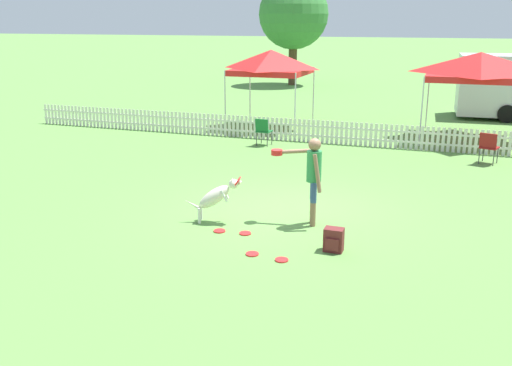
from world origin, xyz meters
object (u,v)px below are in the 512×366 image
at_px(leaping_dog, 216,196).
at_px(canopy_tent_secondary, 480,66).
at_px(folding_chair_blue_left, 489,145).
at_px(folding_chair_green_right, 263,129).
at_px(handler_person, 311,171).
at_px(frisbee_far_scatter, 252,254).
at_px(frisbee_midfield, 282,260).
at_px(canopy_tent_main, 271,62).
at_px(backpack_on_grass, 334,240).
at_px(frisbee_near_handler, 219,231).
at_px(frisbee_near_dog, 245,233).
at_px(tree_left_grove, 294,14).

relative_size(leaping_dog, canopy_tent_secondary, 0.35).
relative_size(folding_chair_blue_left, canopy_tent_secondary, 0.27).
xyz_separation_m(leaping_dog, folding_chair_green_right, (-1.40, 6.94, -0.02)).
height_order(handler_person, frisbee_far_scatter, handler_person).
height_order(frisbee_midfield, canopy_tent_main, canopy_tent_main).
bearing_deg(backpack_on_grass, leaping_dog, 164.64).
xyz_separation_m(leaping_dog, folding_chair_blue_left, (5.15, 6.74, -0.01)).
distance_m(backpack_on_grass, folding_chair_blue_left, 7.89).
bearing_deg(canopy_tent_secondary, folding_chair_blue_left, -84.44).
bearing_deg(frisbee_far_scatter, backpack_on_grass, 25.82).
bearing_deg(folding_chair_green_right, frisbee_far_scatter, 112.55).
bearing_deg(frisbee_far_scatter, folding_chair_green_right, 107.59).
bearing_deg(frisbee_near_handler, canopy_tent_main, 103.00).
distance_m(frisbee_near_dog, tree_left_grove, 25.35).
height_order(frisbee_far_scatter, canopy_tent_secondary, canopy_tent_secondary).
bearing_deg(handler_person, canopy_tent_main, 6.70).
relative_size(backpack_on_grass, tree_left_grove, 0.07).
xyz_separation_m(folding_chair_blue_left, canopy_tent_secondary, (-0.33, 3.43, 1.86)).
bearing_deg(frisbee_near_dog, frisbee_near_handler, -174.78).
bearing_deg(frisbee_midfield, folding_chair_blue_left, 67.21).
distance_m(handler_person, leaping_dog, 1.90).
bearing_deg(frisbee_far_scatter, tree_left_grove, 104.49).
relative_size(leaping_dog, canopy_tent_main, 0.41).
bearing_deg(canopy_tent_main, frisbee_near_handler, -77.00).
distance_m(leaping_dog, backpack_on_grass, 2.58).
distance_m(frisbee_far_scatter, folding_chair_green_right, 8.65).
xyz_separation_m(frisbee_near_handler, backpack_on_grass, (2.21, -0.21, 0.19)).
height_order(leaping_dog, canopy_tent_secondary, canopy_tent_secondary).
bearing_deg(leaping_dog, frisbee_far_scatter, 27.61).
xyz_separation_m(frisbee_far_scatter, tree_left_grove, (-6.50, 25.14, 4.09)).
height_order(leaping_dog, folding_chair_green_right, leaping_dog).
distance_m(folding_chair_blue_left, tree_left_grove, 20.37).
xyz_separation_m(frisbee_far_scatter, folding_chair_green_right, (-2.61, 8.23, 0.51)).
bearing_deg(frisbee_midfield, folding_chair_green_right, 110.78).
bearing_deg(backpack_on_grass, canopy_tent_main, 113.32).
relative_size(handler_person, backpack_on_grass, 4.11).
xyz_separation_m(handler_person, tree_left_grove, (-7.04, 23.36, 3.03)).
distance_m(handler_person, folding_chair_green_right, 7.19).
bearing_deg(frisbee_near_handler, folding_chair_blue_left, 55.84).
distance_m(frisbee_midfield, folding_chair_blue_left, 8.79).
relative_size(leaping_dog, frisbee_near_dog, 5.09).
xyz_separation_m(frisbee_near_handler, frisbee_midfield, (1.49, -0.89, 0.00)).
distance_m(frisbee_far_scatter, folding_chair_blue_left, 8.95).
relative_size(frisbee_far_scatter, backpack_on_grass, 0.54).
bearing_deg(frisbee_near_dog, leaping_dog, 150.84).
bearing_deg(handler_person, frisbee_near_handler, 107.37).
relative_size(frisbee_near_dog, canopy_tent_secondary, 0.07).
xyz_separation_m(handler_person, leaping_dog, (-1.75, -0.50, -0.54)).
xyz_separation_m(frisbee_midfield, folding_chair_blue_left, (3.40, 8.09, 0.52)).
bearing_deg(canopy_tent_secondary, frisbee_midfield, -104.91).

